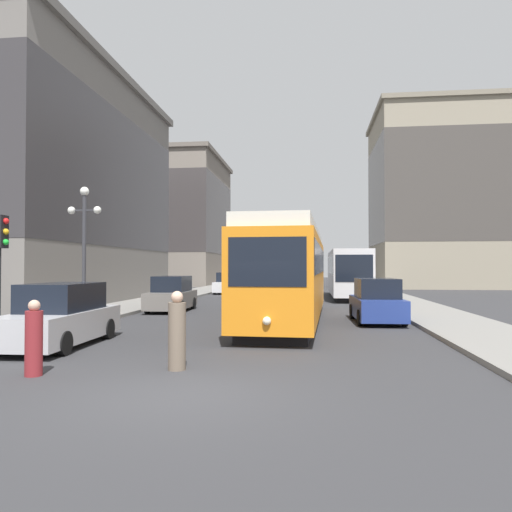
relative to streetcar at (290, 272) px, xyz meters
name	(u,v)px	position (x,y,z in m)	size (l,w,h in m)	color
ground_plane	(182,396)	(-1.35, -12.32, -2.10)	(200.00, 200.00, 0.00)	#303033
sidewalk_left	(211,289)	(-9.30, 27.68, -2.03)	(3.38, 120.00, 0.15)	gray
sidewalk_right	(371,290)	(6.60, 27.68, -2.03)	(3.38, 120.00, 0.15)	gray
streetcar	(290,272)	(0.00, 0.00, 0.00)	(3.18, 14.82, 3.89)	black
transit_bus	(348,272)	(3.54, 15.66, -0.15)	(2.62, 11.66, 3.45)	black
parked_car_left_near	(61,317)	(-6.31, -7.35, -1.26)	(2.01, 4.86, 1.82)	black
parked_car_left_mid	(172,295)	(-6.31, 3.87, -1.26)	(1.99, 4.42, 1.82)	black
parked_car_right_far	(377,302)	(3.61, -0.11, -1.26)	(1.99, 4.42, 1.82)	black
parked_car_left_far	(228,284)	(-6.31, 20.76, -1.26)	(1.93, 4.53, 1.82)	black
pedestrian_crossing_near	(34,340)	(-4.88, -11.13, -1.35)	(0.36, 0.36, 1.60)	maroon
pedestrian_crossing_far	(177,333)	(-2.04, -10.20, -1.28)	(0.39, 0.39, 1.76)	#6B5B4C
traffic_light_near_left	(0,244)	(-7.99, -7.74, 0.85)	(0.47, 0.36, 3.64)	#232328
lamp_post_left_near	(84,232)	(-8.21, -2.06, 1.60)	(1.41, 0.36, 5.40)	#333338
building_left_corner	(36,186)	(-16.62, 8.47, 5.39)	(11.86, 21.02, 14.63)	slate
building_left_midblock	(170,220)	(-17.65, 41.31, 6.35)	(13.92, 16.97, 16.47)	slate
building_right_corner	(444,197)	(15.96, 37.22, 8.20)	(15.94, 15.04, 20.03)	gray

